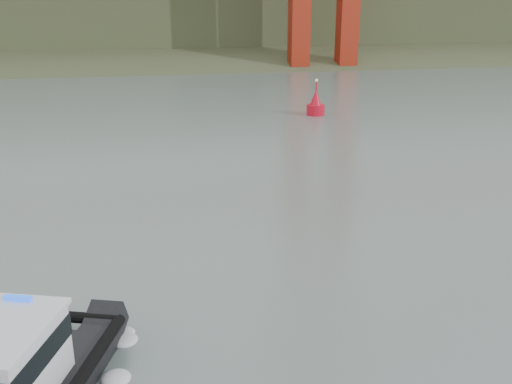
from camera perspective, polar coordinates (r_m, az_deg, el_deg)
ground at (r=20.42m, az=8.71°, el=-14.83°), size 400.00×400.00×0.00m
headlands at (r=141.58m, az=-8.58°, el=17.16°), size 500.00×105.36×27.12m
nav_buoy at (r=57.61m, az=5.99°, el=8.66°), size 1.81×1.81×3.77m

